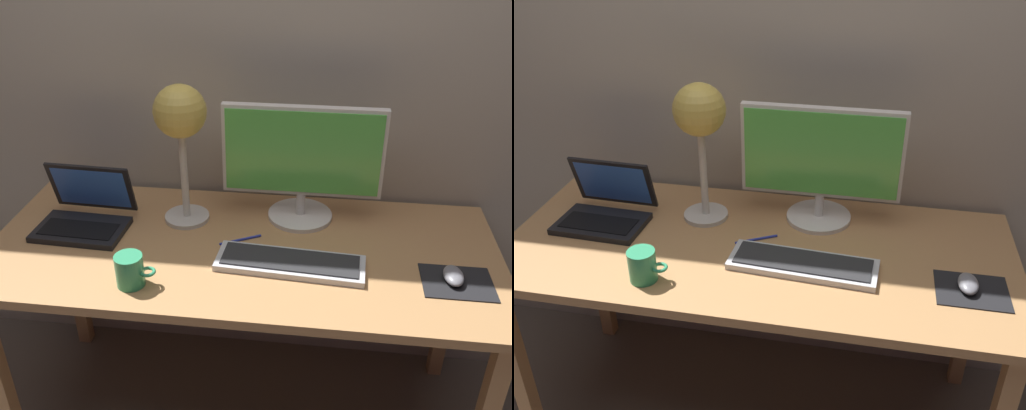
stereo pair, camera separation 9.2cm
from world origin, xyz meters
TOP-DOWN VIEW (x-y plane):
  - ground_plane at (0.00, 0.00)m, footprint 4.80×4.80m
  - back_wall at (0.00, 0.40)m, footprint 4.80×0.06m
  - desk at (0.00, 0.00)m, footprint 1.60×0.70m
  - monitor at (0.17, 0.20)m, footprint 0.52×0.22m
  - keyboard_main at (0.16, -0.09)m, footprint 0.45×0.17m
  - laptop at (-0.53, 0.07)m, footprint 0.30×0.25m
  - desk_lamp at (-0.21, 0.14)m, footprint 0.17×0.17m
  - mousepad at (0.64, -0.11)m, footprint 0.20×0.16m
  - mouse at (0.62, -0.10)m, footprint 0.06×0.10m
  - coffee_mug at (-0.28, -0.23)m, footprint 0.11×0.08m
  - pen at (-0.01, 0.03)m, footprint 0.13×0.07m

SIDE VIEW (x-z plane):
  - ground_plane at x=0.00m, z-range 0.00..0.00m
  - desk at x=0.00m, z-range 0.29..1.03m
  - mousepad at x=0.64m, z-range 0.74..0.74m
  - pen at x=-0.01m, z-range 0.74..0.75m
  - keyboard_main at x=0.16m, z-range 0.74..0.76m
  - mouse at x=0.62m, z-range 0.74..0.78m
  - coffee_mug at x=-0.28m, z-range 0.74..0.84m
  - laptop at x=-0.53m, z-range 0.70..0.89m
  - monitor at x=0.17m, z-range 0.76..1.15m
  - desk_lamp at x=-0.21m, z-range 0.86..1.33m
  - back_wall at x=0.00m, z-range 0.00..2.60m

